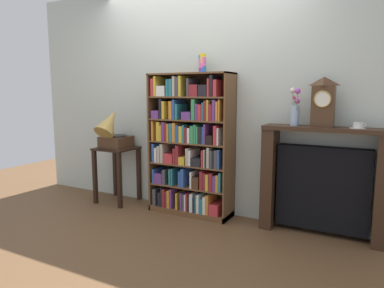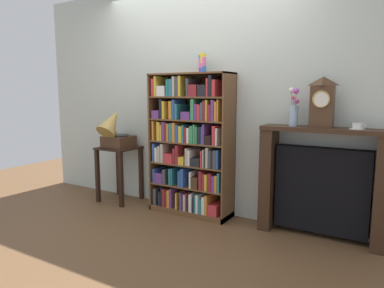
{
  "view_description": "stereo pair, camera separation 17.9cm",
  "coord_description": "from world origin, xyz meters",
  "px_view_note": "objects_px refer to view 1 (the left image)",
  "views": [
    {
      "loc": [
        1.83,
        -3.31,
        1.37
      ],
      "look_at": [
        0.02,
        0.09,
        0.8
      ],
      "focal_mm": 32.86,
      "sensor_mm": 36.0,
      "label": 1
    },
    {
      "loc": [
        1.99,
        -3.23,
        1.37
      ],
      "look_at": [
        0.02,
        0.09,
        0.8
      ],
      "focal_mm": 32.86,
      "sensor_mm": 36.0,
      "label": 2
    }
  ],
  "objects_px": {
    "side_table_left": "(117,163)",
    "flower_vase": "(295,109)",
    "bookshelf": "(190,149)",
    "fireplace_mantel": "(322,183)",
    "teacup_with_saucer": "(358,126)",
    "gramophone": "(112,131)",
    "cup_stack": "(202,63)",
    "mantel_clock": "(323,102)"
  },
  "relations": [
    {
      "from": "bookshelf",
      "to": "fireplace_mantel",
      "type": "relative_size",
      "value": 1.39
    },
    {
      "from": "side_table_left",
      "to": "teacup_with_saucer",
      "type": "relative_size",
      "value": 5.15
    },
    {
      "from": "side_table_left",
      "to": "gramophone",
      "type": "distance_m",
      "value": 0.42
    },
    {
      "from": "cup_stack",
      "to": "flower_vase",
      "type": "xyz_separation_m",
      "value": [
        1.0,
        -0.02,
        -0.47
      ]
    },
    {
      "from": "flower_vase",
      "to": "teacup_with_saucer",
      "type": "relative_size",
      "value": 2.7
    },
    {
      "from": "side_table_left",
      "to": "flower_vase",
      "type": "relative_size",
      "value": 1.91
    },
    {
      "from": "fireplace_mantel",
      "to": "teacup_with_saucer",
      "type": "relative_size",
      "value": 8.43
    },
    {
      "from": "flower_vase",
      "to": "teacup_with_saucer",
      "type": "height_order",
      "value": "flower_vase"
    },
    {
      "from": "mantel_clock",
      "to": "teacup_with_saucer",
      "type": "xyz_separation_m",
      "value": [
        0.3,
        0.0,
        -0.21
      ]
    },
    {
      "from": "bookshelf",
      "to": "gramophone",
      "type": "bearing_deg",
      "value": -173.64
    },
    {
      "from": "cup_stack",
      "to": "flower_vase",
      "type": "height_order",
      "value": "cup_stack"
    },
    {
      "from": "side_table_left",
      "to": "teacup_with_saucer",
      "type": "height_order",
      "value": "teacup_with_saucer"
    },
    {
      "from": "bookshelf",
      "to": "flower_vase",
      "type": "distance_m",
      "value": 1.21
    },
    {
      "from": "gramophone",
      "to": "teacup_with_saucer",
      "type": "height_order",
      "value": "gramophone"
    },
    {
      "from": "side_table_left",
      "to": "flower_vase",
      "type": "bearing_deg",
      "value": 2.29
    },
    {
      "from": "gramophone",
      "to": "fireplace_mantel",
      "type": "relative_size",
      "value": 0.47
    },
    {
      "from": "side_table_left",
      "to": "gramophone",
      "type": "bearing_deg",
      "value": -90.0
    },
    {
      "from": "mantel_clock",
      "to": "cup_stack",
      "type": "bearing_deg",
      "value": 179.04
    },
    {
      "from": "gramophone",
      "to": "flower_vase",
      "type": "relative_size",
      "value": 1.46
    },
    {
      "from": "side_table_left",
      "to": "gramophone",
      "type": "relative_size",
      "value": 1.3
    },
    {
      "from": "cup_stack",
      "to": "gramophone",
      "type": "height_order",
      "value": "cup_stack"
    },
    {
      "from": "cup_stack",
      "to": "fireplace_mantel",
      "type": "bearing_deg",
      "value": 0.2
    },
    {
      "from": "side_table_left",
      "to": "bookshelf",
      "type": "bearing_deg",
      "value": 2.81
    },
    {
      "from": "cup_stack",
      "to": "mantel_clock",
      "type": "bearing_deg",
      "value": -0.96
    },
    {
      "from": "fireplace_mantel",
      "to": "teacup_with_saucer",
      "type": "distance_m",
      "value": 0.62
    },
    {
      "from": "bookshelf",
      "to": "mantel_clock",
      "type": "relative_size",
      "value": 3.44
    },
    {
      "from": "cup_stack",
      "to": "gramophone",
      "type": "distance_m",
      "value": 1.38
    },
    {
      "from": "side_table_left",
      "to": "fireplace_mantel",
      "type": "xyz_separation_m",
      "value": [
        2.41,
        0.11,
        0.02
      ]
    },
    {
      "from": "mantel_clock",
      "to": "bookshelf",
      "type": "bearing_deg",
      "value": -178.68
    },
    {
      "from": "gramophone",
      "to": "flower_vase",
      "type": "xyz_separation_m",
      "value": [
        2.13,
        0.15,
        0.3
      ]
    },
    {
      "from": "cup_stack",
      "to": "fireplace_mantel",
      "type": "height_order",
      "value": "cup_stack"
    },
    {
      "from": "cup_stack",
      "to": "flower_vase",
      "type": "relative_size",
      "value": 0.56
    },
    {
      "from": "bookshelf",
      "to": "gramophone",
      "type": "relative_size",
      "value": 2.97
    },
    {
      "from": "cup_stack",
      "to": "gramophone",
      "type": "xyz_separation_m",
      "value": [
        -1.13,
        -0.17,
        -0.77
      ]
    },
    {
      "from": "bookshelf",
      "to": "fireplace_mantel",
      "type": "height_order",
      "value": "bookshelf"
    },
    {
      "from": "side_table_left",
      "to": "cup_stack",
      "type": "bearing_deg",
      "value": 5.16
    },
    {
      "from": "side_table_left",
      "to": "mantel_clock",
      "type": "relative_size",
      "value": 1.51
    },
    {
      "from": "cup_stack",
      "to": "gramophone",
      "type": "relative_size",
      "value": 0.38
    },
    {
      "from": "fireplace_mantel",
      "to": "bookshelf",
      "type": "bearing_deg",
      "value": -177.66
    },
    {
      "from": "bookshelf",
      "to": "mantel_clock",
      "type": "xyz_separation_m",
      "value": [
        1.37,
        0.03,
        0.54
      ]
    },
    {
      "from": "fireplace_mantel",
      "to": "flower_vase",
      "type": "bearing_deg",
      "value": -175.54
    },
    {
      "from": "bookshelf",
      "to": "fireplace_mantel",
      "type": "distance_m",
      "value": 1.42
    }
  ]
}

